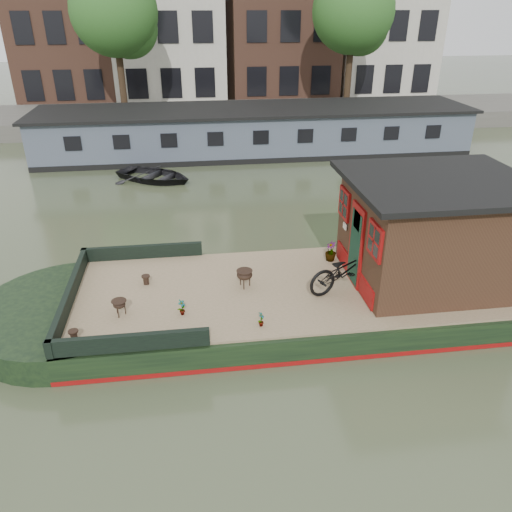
{
  "coord_description": "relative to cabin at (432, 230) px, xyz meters",
  "views": [
    {
      "loc": [
        -3.17,
        -9.7,
        6.45
      ],
      "look_at": [
        -1.78,
        0.5,
        1.23
      ],
      "focal_mm": 35.0,
      "sensor_mm": 36.0,
      "label": 1
    }
  ],
  "objects": [
    {
      "name": "houseboat_deck",
      "position": [
        -2.19,
        0.0,
        -1.25
      ],
      "size": [
        11.8,
        3.8,
        0.05
      ],
      "primitive_type": "cube",
      "color": "#94785B",
      "rests_on": "houseboat_hull"
    },
    {
      "name": "quay",
      "position": [
        -2.19,
        20.5,
        -1.43
      ],
      "size": [
        60.0,
        6.0,
        0.9
      ],
      "primitive_type": "cube",
      "color": "#47443F",
      "rests_on": "ground"
    },
    {
      "name": "bow_bulwark",
      "position": [
        -7.25,
        0.0,
        -1.05
      ],
      "size": [
        3.0,
        4.0,
        0.35
      ],
      "color": "black",
      "rests_on": "houseboat_deck"
    },
    {
      "name": "brazier_front",
      "position": [
        -6.98,
        -0.69,
        -1.05
      ],
      "size": [
        0.4,
        0.4,
        0.35
      ],
      "primitive_type": null,
      "rotation": [
        0.0,
        0.0,
        -0.25
      ],
      "color": "black",
      "rests_on": "houseboat_deck"
    },
    {
      "name": "tree_left",
      "position": [
        -8.54,
        19.07,
        4.02
      ],
      "size": [
        4.4,
        4.4,
        7.4
      ],
      "color": "#332316",
      "rests_on": "quay"
    },
    {
      "name": "cabin",
      "position": [
        0.0,
        0.0,
        0.0
      ],
      "size": [
        4.0,
        3.5,
        2.42
      ],
      "color": "black",
      "rests_on": "houseboat_deck"
    },
    {
      "name": "ground",
      "position": [
        -2.19,
        0.0,
        -1.88
      ],
      "size": [
        120.0,
        120.0,
        0.0
      ],
      "primitive_type": "plane",
      "color": "#323A25",
      "rests_on": "ground"
    },
    {
      "name": "tree_right",
      "position": [
        3.96,
        19.07,
        4.02
      ],
      "size": [
        4.4,
        4.4,
        7.4
      ],
      "color": "#332316",
      "rests_on": "quay"
    },
    {
      "name": "far_houseboat",
      "position": [
        -2.19,
        14.0,
        -0.91
      ],
      "size": [
        20.4,
        4.4,
        2.11
      ],
      "color": "#444B5B",
      "rests_on": "ground"
    },
    {
      "name": "bicycle",
      "position": [
        -2.05,
        -0.27,
        -0.73
      ],
      "size": [
        2.02,
        1.28,
        1.0
      ],
      "primitive_type": "imported",
      "rotation": [
        0.0,
        0.0,
        1.92
      ],
      "color": "black",
      "rests_on": "houseboat_deck"
    },
    {
      "name": "houseboat_hull",
      "position": [
        -3.52,
        0.0,
        -1.6
      ],
      "size": [
        14.01,
        4.02,
        0.6
      ],
      "color": "black",
      "rests_on": "ground"
    },
    {
      "name": "dinghy",
      "position": [
        -6.82,
        10.27,
        -1.54
      ],
      "size": [
        4.02,
        3.75,
        0.68
      ],
      "primitive_type": "imported",
      "rotation": [
        0.0,
        0.0,
        0.99
      ],
      "color": "black",
      "rests_on": "ground"
    },
    {
      "name": "bollard_stbd",
      "position": [
        -7.77,
        -1.46,
        -1.12
      ],
      "size": [
        0.19,
        0.19,
        0.22
      ],
      "primitive_type": "cylinder",
      "color": "black",
      "rests_on": "houseboat_deck"
    },
    {
      "name": "bollard_port",
      "position": [
        -6.53,
        0.56,
        -1.12
      ],
      "size": [
        0.19,
        0.19,
        0.22
      ],
      "primitive_type": "cylinder",
      "color": "black",
      "rests_on": "houseboat_deck"
    },
    {
      "name": "potted_plant_e",
      "position": [
        -4.13,
        -1.48,
        -1.06
      ],
      "size": [
        0.16,
        0.2,
        0.33
      ],
      "primitive_type": "imported",
      "rotation": [
        0.0,
        0.0,
        1.27
      ],
      "color": "brown",
      "rests_on": "houseboat_deck"
    },
    {
      "name": "potted_plant_d",
      "position": [
        -1.99,
        1.15,
        -0.97
      ],
      "size": [
        0.33,
        0.33,
        0.51
      ],
      "primitive_type": "imported",
      "rotation": [
        0.0,
        0.0,
        4.89
      ],
      "color": "brown",
      "rests_on": "houseboat_deck"
    },
    {
      "name": "brazier_rear",
      "position": [
        -4.28,
        0.13,
        -1.02
      ],
      "size": [
        0.46,
        0.46,
        0.42
      ],
      "primitive_type": null,
      "rotation": [
        0.0,
        0.0,
        -0.21
      ],
      "color": "black",
      "rests_on": "houseboat_deck"
    },
    {
      "name": "potted_plant_a",
      "position": [
        -5.71,
        -0.85,
        -1.05
      ],
      "size": [
        0.21,
        0.23,
        0.36
      ],
      "primitive_type": "imported",
      "rotation": [
        0.0,
        0.0,
        0.98
      ],
      "color": "maroon",
      "rests_on": "houseboat_deck"
    }
  ]
}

